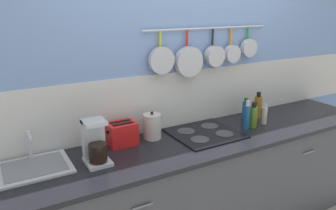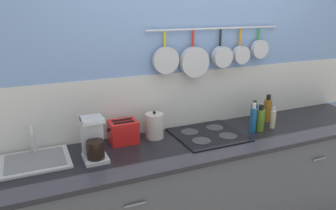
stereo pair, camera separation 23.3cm
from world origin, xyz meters
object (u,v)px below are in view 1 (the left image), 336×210
at_px(bottle_olive_oil, 253,116).
at_px(bottle_cooking_wine, 264,115).
at_px(toaster, 122,134).
at_px(kettle, 152,126).
at_px(coffee_maker, 95,145).
at_px(bottle_vinegar, 258,106).
at_px(bottle_sesame_oil, 245,110).
at_px(bottle_hot_sauce, 247,117).

height_order(bottle_olive_oil, bottle_cooking_wine, bottle_olive_oil).
xyz_separation_m(toaster, kettle, (0.25, -0.01, 0.01)).
bearing_deg(bottle_cooking_wine, toaster, 170.45).
distance_m(toaster, bottle_olive_oil, 1.13).
bearing_deg(coffee_maker, toaster, 35.07).
xyz_separation_m(coffee_maker, kettle, (0.51, 0.18, -0.02)).
xyz_separation_m(bottle_cooking_wine, bottle_vinegar, (0.07, 0.15, 0.03)).
xyz_separation_m(bottle_sesame_oil, bottle_cooking_wine, (0.06, -0.17, -0.01)).
xyz_separation_m(bottle_olive_oil, bottle_cooking_wine, (0.14, 0.01, -0.02)).
xyz_separation_m(kettle, bottle_vinegar, (1.07, -0.05, 0.01)).
bearing_deg(kettle, bottle_cooking_wine, -11.51).
distance_m(toaster, bottle_hot_sauce, 1.06).
distance_m(toaster, bottle_sesame_oil, 1.19).
height_order(bottle_hot_sauce, bottle_sesame_oil, bottle_hot_sauce).
relative_size(kettle, bottle_vinegar, 0.90).
height_order(toaster, bottle_vinegar, bottle_vinegar).
distance_m(bottle_olive_oil, bottle_cooking_wine, 0.14).
relative_size(toaster, bottle_hot_sauce, 0.91).
height_order(kettle, bottle_cooking_wine, kettle).
distance_m(toaster, kettle, 0.25).
relative_size(coffee_maker, bottle_cooking_wine, 1.61).
distance_m(bottle_hot_sauce, bottle_sesame_oil, 0.24).
bearing_deg(bottle_cooking_wine, bottle_vinegar, 65.78).
bearing_deg(bottle_hot_sauce, coffee_maker, 178.17).
bearing_deg(bottle_hot_sauce, bottle_vinegar, 30.14).
relative_size(bottle_sesame_oil, bottle_vinegar, 0.83).
distance_m(coffee_maker, toaster, 0.32).
relative_size(coffee_maker, kettle, 1.34).
bearing_deg(toaster, bottle_olive_oil, -11.21).
bearing_deg(kettle, bottle_olive_oil, -13.93).
bearing_deg(bottle_vinegar, kettle, 177.35).
height_order(toaster, bottle_sesame_oil, bottle_sesame_oil).
bearing_deg(toaster, kettle, -1.62).
relative_size(bottle_cooking_wine, bottle_vinegar, 0.75).
relative_size(kettle, bottle_olive_oil, 1.00).
xyz_separation_m(bottle_olive_oil, bottle_sesame_oil, (0.08, 0.18, -0.01)).
bearing_deg(bottle_cooking_wine, coffee_maker, 178.92).
xyz_separation_m(bottle_sesame_oil, bottle_vinegar, (0.13, -0.02, 0.02)).
bearing_deg(toaster, bottle_cooking_wine, -9.55).
height_order(toaster, bottle_olive_oil, bottle_olive_oil).
relative_size(coffee_maker, bottle_vinegar, 1.21).
xyz_separation_m(coffee_maker, bottle_cooking_wine, (1.51, -0.03, -0.04)).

